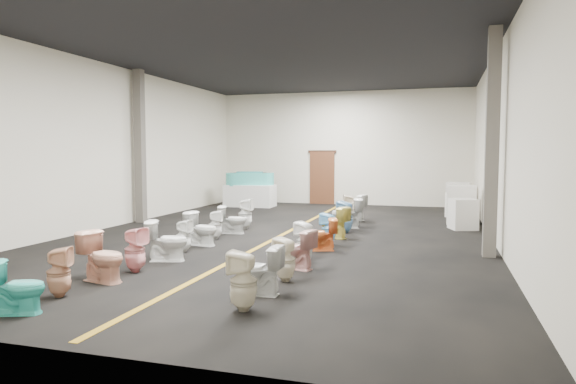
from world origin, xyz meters
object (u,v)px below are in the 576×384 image
object	(u,v)px
toilet_right_10	(350,209)
toilet_left_1	(59,272)
toilet_right_0	(243,281)
toilet_left_0	(17,287)
toilet_left_6	(202,229)
toilet_right_8	(346,217)
display_table	(250,196)
appliance_crate_b	(461,204)
toilet_right_4	(305,241)
toilet_right_11	(353,207)
toilet_left_3	(135,250)
toilet_right_2	(285,260)
toilet_right_7	(334,222)
toilet_left_7	(215,225)
bathtub	(250,179)
appliance_crate_c	(460,206)
toilet_right_6	(328,229)
toilet_right_1	(258,270)
appliance_crate_d	(459,198)
toilet_right_3	(296,249)
toilet_left_4	(167,241)
toilet_right_5	(321,234)
appliance_crate_a	(463,214)
toilet_left_8	(233,220)
toilet_right_9	(347,213)
toilet_left_9	(245,214)
toilet_left_2	(103,257)
toilet_left_5	(184,236)

from	to	relation	value
toilet_right_10	toilet_left_1	bearing A→B (deg)	-32.48
toilet_right_0	toilet_left_0	bearing A→B (deg)	-74.26
toilet_left_6	toilet_right_8	bearing A→B (deg)	-38.38
toilet_left_0	toilet_left_6	bearing A→B (deg)	-21.58
display_table	appliance_crate_b	bearing A→B (deg)	-19.56
toilet_right_4	toilet_right_11	distance (m)	6.05
toilet_left_3	toilet_right_2	distance (m)	2.68
toilet_right_7	toilet_left_7	bearing A→B (deg)	-45.59
bathtub	appliance_crate_c	bearing A→B (deg)	-26.37
appliance_crate_c	toilet_right_6	distance (m)	6.55
toilet_left_0	toilet_left_1	bearing A→B (deg)	-17.92
toilet_right_1	bathtub	bearing A→B (deg)	-158.36
toilet_right_10	appliance_crate_d	bearing A→B (deg)	122.15
appliance_crate_c	toilet_right_10	bearing A→B (deg)	-144.21
toilet_left_7	toilet_right_3	xyz separation A→B (m)	(2.70, -2.50, 0.01)
toilet_left_4	toilet_right_1	xyz separation A→B (m)	(2.47, -1.72, -0.03)
toilet_left_1	toilet_right_2	distance (m)	3.36
toilet_right_11	toilet_left_6	bearing A→B (deg)	-7.37
bathtub	toilet_right_0	distance (m)	13.21
toilet_right_3	toilet_right_6	bearing A→B (deg)	-165.15
toilet_right_6	toilet_right_8	xyz separation A→B (m)	(0.06, 1.81, 0.05)
toilet_right_1	toilet_right_8	distance (m)	6.10
toilet_left_1	toilet_right_2	xyz separation A→B (m)	(2.85, 1.78, -0.01)
appliance_crate_b	toilet_right_0	world-z (taller)	appliance_crate_b
toilet_right_5	toilet_right_3	bearing A→B (deg)	-21.46
bathtub	toilet_left_0	xyz separation A→B (m)	(1.87, -13.29, -0.72)
toilet_left_4	toilet_right_2	size ratio (longest dim) A/B	1.09
toilet_left_6	toilet_right_1	distance (m)	4.27
toilet_right_4	toilet_right_10	bearing A→B (deg)	-155.18
toilet_right_1	toilet_right_8	bearing A→B (deg)	178.51
toilet_left_4	toilet_left_6	world-z (taller)	toilet_left_4
appliance_crate_a	toilet_right_6	size ratio (longest dim) A/B	1.15
toilet_left_8	toilet_right_9	distance (m)	3.17
toilet_left_9	toilet_right_0	xyz separation A→B (m)	(2.62, -6.77, -0.02)
appliance_crate_a	toilet_left_8	world-z (taller)	appliance_crate_a
bathtub	toilet_right_10	world-z (taller)	bathtub
appliance_crate_d	toilet_left_7	world-z (taller)	appliance_crate_d
appliance_crate_d	toilet_right_9	size ratio (longest dim) A/B	1.29
toilet_left_0	toilet_left_2	world-z (taller)	toilet_left_2
toilet_left_5	toilet_left_6	xyz separation A→B (m)	(0.02, 0.82, 0.03)
toilet_right_0	toilet_right_9	bearing A→B (deg)	177.00
display_table	appliance_crate_c	size ratio (longest dim) A/B	2.38
toilet_left_5	toilet_left_1	bearing A→B (deg)	178.89
toilet_right_9	toilet_right_8	bearing A→B (deg)	-9.58
appliance_crate_a	toilet_left_7	xyz separation A→B (m)	(-5.75, -3.39, -0.06)
toilet_right_0	toilet_right_3	world-z (taller)	toilet_right_0
bathtub	toilet_right_1	world-z (taller)	bathtub
toilet_left_1	toilet_right_4	xyz separation A→B (m)	(2.72, 3.51, 0.01)
toilet_left_5	toilet_right_1	world-z (taller)	toilet_right_1
toilet_left_8	toilet_right_6	distance (m)	2.83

